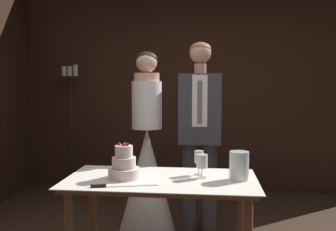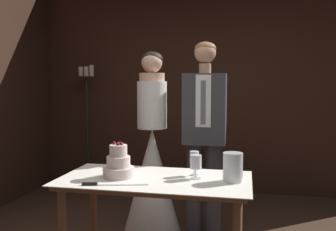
# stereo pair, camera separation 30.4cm
# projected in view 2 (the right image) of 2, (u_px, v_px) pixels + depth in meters

# --- Properties ---
(wall_back) EXTENTS (4.76, 0.12, 2.91)m
(wall_back) POSITION_uv_depth(u_px,v_px,m) (209.00, 80.00, 4.89)
(wall_back) COLOR #382116
(wall_back) RESTS_ON ground_plane
(cake_table) EXTENTS (1.34, 0.70, 0.75)m
(cake_table) POSITION_uv_depth(u_px,v_px,m) (155.00, 191.00, 2.65)
(cake_table) COLOR brown
(cake_table) RESTS_ON ground_plane
(tiered_cake) EXTENTS (0.22, 0.22, 0.25)m
(tiered_cake) POSITION_uv_depth(u_px,v_px,m) (119.00, 165.00, 2.66)
(tiered_cake) COLOR beige
(tiered_cake) RESTS_ON cake_table
(cake_knife) EXTENTS (0.43, 0.13, 0.02)m
(cake_knife) POSITION_uv_depth(u_px,v_px,m) (102.00, 184.00, 2.45)
(cake_knife) COLOR silver
(cake_knife) RESTS_ON cake_table
(wine_glass_near) EXTENTS (0.08, 0.08, 0.17)m
(wine_glass_near) POSITION_uv_depth(u_px,v_px,m) (196.00, 162.00, 2.61)
(wine_glass_near) COLOR silver
(wine_glass_near) RESTS_ON cake_table
(wine_glass_middle) EXTENTS (0.07, 0.07, 0.18)m
(wine_glass_middle) POSITION_uv_depth(u_px,v_px,m) (194.00, 158.00, 2.71)
(wine_glass_middle) COLOR silver
(wine_glass_middle) RESTS_ON cake_table
(hurricane_candle) EXTENTS (0.13, 0.13, 0.20)m
(hurricane_candle) POSITION_uv_depth(u_px,v_px,m) (233.00, 168.00, 2.53)
(hurricane_candle) COLOR silver
(hurricane_candle) RESTS_ON cake_table
(bride) EXTENTS (0.54, 0.54, 1.71)m
(bride) POSITION_uv_depth(u_px,v_px,m) (152.00, 166.00, 3.57)
(bride) COLOR white
(bride) RESTS_ON ground_plane
(groom) EXTENTS (0.39, 0.25, 1.79)m
(groom) POSITION_uv_depth(u_px,v_px,m) (205.00, 130.00, 3.44)
(groom) COLOR #38383D
(groom) RESTS_ON ground_plane
(candle_stand) EXTENTS (0.28, 0.28, 1.65)m
(candle_stand) POSITION_uv_depth(u_px,v_px,m) (87.00, 126.00, 4.93)
(candle_stand) COLOR black
(candle_stand) RESTS_ON ground_plane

